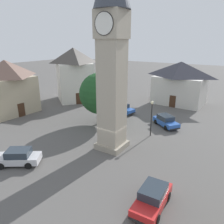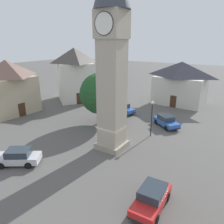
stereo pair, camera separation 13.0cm
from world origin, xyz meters
name	(u,v)px [view 1 (the left image)]	position (x,y,z in m)	size (l,w,h in m)	color
ground_plane	(112,147)	(0.00, 0.00, 0.00)	(200.00, 200.00, 0.00)	#565451
clock_tower	(112,35)	(0.00, 0.00, 11.64)	(3.47, 3.47, 19.91)	gray
car_blue_kerb	(152,197)	(7.18, -5.94, 0.76)	(1.95, 4.20, 1.53)	red
car_silver_kerb	(122,108)	(-5.11, 10.95, 0.76)	(4.39, 2.51, 1.53)	#2D5BB7
car_red_corner	(18,157)	(-5.56, -7.68, 0.76)	(4.36, 3.73, 1.53)	silver
car_white_side	(166,121)	(2.82, 9.20, 0.76)	(4.32, 3.82, 1.53)	#2D5BB7
pedestrian	(120,125)	(-1.37, 3.95, 1.01)	(0.25, 0.56, 1.69)	black
tree	(100,94)	(-5.39, 5.30, 4.31)	(5.67, 5.67, 7.15)	brown
building_shop_left	(8,87)	(-20.24, 1.20, 4.32)	(6.60, 7.88, 8.46)	tan
building_terrace_right	(74,74)	(-17.25, 13.26, 5.12)	(9.89, 9.73, 10.04)	silver
building_hall_far	(180,83)	(0.86, 21.45, 3.94)	(9.41, 6.54, 7.71)	beige
lamp_post	(152,113)	(2.34, 5.10, 3.01)	(0.36, 0.36, 4.43)	black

